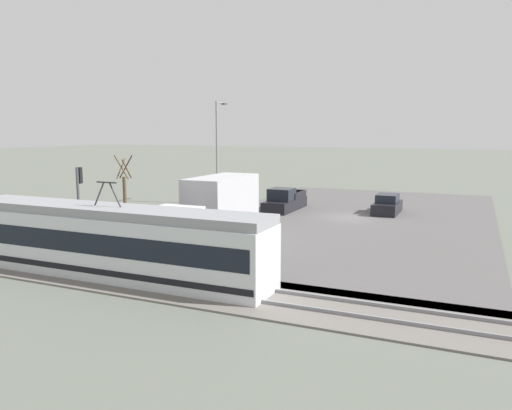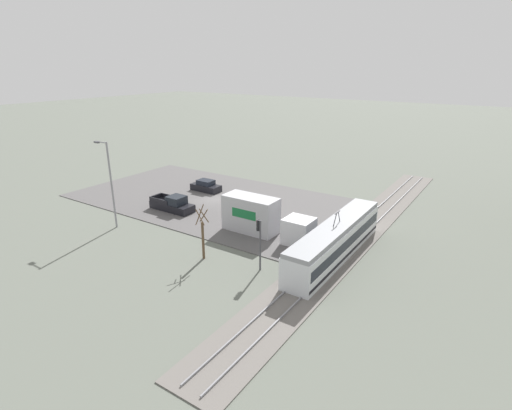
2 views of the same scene
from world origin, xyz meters
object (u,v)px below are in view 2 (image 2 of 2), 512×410
pickup_truck (173,205)px  sedan_car_0 (206,186)px  box_truck (262,218)px  traffic_light_pole (259,238)px  light_rail_tram (335,241)px  street_lamp_near_crossing (110,180)px  street_tree (203,235)px

pickup_truck → sedan_car_0: bearing=-167.9°
box_truck → traffic_light_pole: 7.79m
box_truck → sedan_car_0: 16.79m
box_truck → sedan_car_0: box_truck is taller
light_rail_tram → sedan_car_0: light_rail_tram is taller
light_rail_tram → box_truck: (-0.70, -8.46, 0.19)m
sedan_car_0 → street_lamp_near_crossing: size_ratio=0.46×
sedan_car_0 → street_tree: bearing=39.8°
street_tree → light_rail_tram: bearing=125.0°
street_lamp_near_crossing → sedan_car_0: bearing=-179.4°
traffic_light_pole → street_tree: bearing=-79.2°
light_rail_tram → street_lamp_near_crossing: bearing=-74.1°
box_truck → pickup_truck: 12.87m
traffic_light_pole → street_lamp_near_crossing: 18.59m
pickup_truck → street_tree: bearing=56.4°
traffic_light_pole → street_tree: 5.56m
street_tree → street_lamp_near_crossing: size_ratio=0.54×
light_rail_tram → box_truck: bearing=-94.7°
light_rail_tram → box_truck: size_ratio=1.59×
pickup_truck → sedan_car_0: pickup_truck is taller
light_rail_tram → box_truck: 8.49m
pickup_truck → street_lamp_near_crossing: 8.64m
pickup_truck → sedan_car_0: 8.43m
light_rail_tram → street_lamp_near_crossing: street_lamp_near_crossing is taller
traffic_light_pole → sedan_car_0: bearing=-128.5°
pickup_truck → traffic_light_pole: size_ratio=1.25×
street_lamp_near_crossing → light_rail_tram: bearing=105.9°
street_tree → sedan_car_0: bearing=-140.2°
pickup_truck → traffic_light_pole: 18.19m
pickup_truck → street_lamp_near_crossing: street_lamp_near_crossing is taller
traffic_light_pole → street_tree: size_ratio=0.91×
traffic_light_pole → street_lamp_near_crossing: bearing=-88.0°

